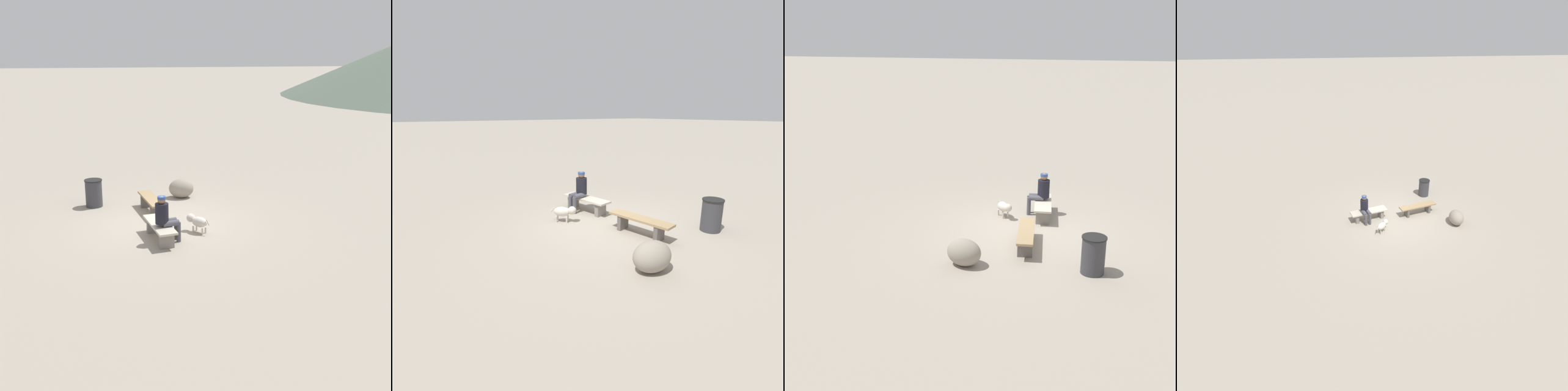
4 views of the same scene
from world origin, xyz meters
TOP-DOWN VIEW (x-y plane):
  - ground at (0.00, 0.00)m, footprint 210.00×210.00m
  - bench_left at (-0.99, -0.28)m, footprint 1.72×0.68m
  - bench_right at (1.22, -0.23)m, footprint 1.64×0.74m
  - seated_person at (1.40, -0.11)m, footprint 0.41×0.62m
  - dog at (0.83, 0.77)m, footprint 0.58×0.56m
  - trash_bin at (-1.84, -1.92)m, footprint 0.53×0.53m
  - boulder at (-2.34, 0.79)m, footprint 0.70×0.87m

SIDE VIEW (x-z plane):
  - ground at x=0.00m, z-range -0.06..0.00m
  - bench_right at x=1.22m, z-range 0.08..0.51m
  - dog at x=0.83m, z-range 0.07..0.53m
  - boulder at x=-2.34m, z-range 0.00..0.61m
  - bench_left at x=-0.99m, z-range 0.09..0.53m
  - trash_bin at x=-1.84m, z-range 0.00..0.83m
  - seated_person at x=1.40m, z-range 0.09..1.28m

